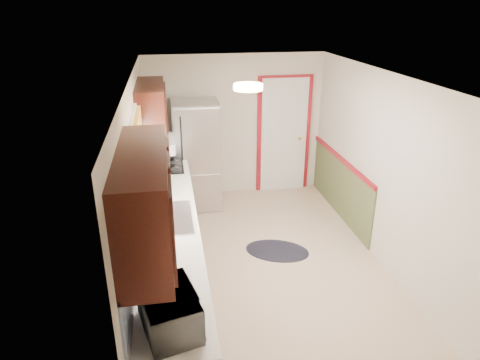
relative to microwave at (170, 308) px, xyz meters
name	(u,v)px	position (x,y,z in m)	size (l,w,h in m)	color
room_shell	(269,183)	(1.20, 1.95, 0.07)	(3.20, 5.20, 2.52)	#CAAB8E
kitchen_run	(165,233)	(-0.04, 1.66, -0.32)	(0.63, 4.00, 2.20)	#33110B
back_wall_trim	(295,146)	(2.19, 4.16, -0.24)	(1.12, 2.30, 2.08)	maroon
ceiling_fixture	(248,87)	(0.90, 1.75, 1.23)	(0.30, 0.30, 0.06)	#FFD88C
microwave	(170,308)	(0.00, 0.00, 0.00)	(0.55, 0.31, 0.38)	white
refrigerator	(197,155)	(0.50, 4.00, -0.25)	(0.73, 0.73, 1.75)	#B7B7BC
rug	(277,251)	(1.44, 2.34, -1.12)	(0.87, 0.56, 0.01)	black
cooktop	(166,167)	(0.01, 3.35, -0.18)	(0.49, 0.59, 0.02)	black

